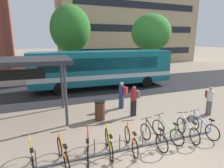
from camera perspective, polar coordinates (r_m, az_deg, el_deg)
The scene contains 21 objects.
ground at distance 7.68m, azimuth 15.64°, elevation -19.60°, with size 200.00×200.00×0.00m, color gray.
bus_lane_asphalt at distance 16.33m, azimuth -6.48°, elevation -1.45°, with size 80.00×7.20×0.01m, color #232326.
city_bus at distance 16.32m, azimuth -2.62°, elevation 4.96°, with size 12.13×3.14×3.20m.
bike_rack at distance 7.64m, azimuth 5.92°, elevation -18.50°, with size 7.79×0.35×0.70m.
parked_bicycle_yellow_0 at distance 7.03m, azimuth -23.15°, elevation -19.88°, with size 0.52×1.72×0.99m.
parked_bicycle_orange_1 at distance 6.91m, azimuth -14.74°, elevation -19.80°, with size 0.52×1.72×0.99m.
parked_bicycle_red_2 at distance 7.06m, azimuth -7.35°, elevation -18.66°, with size 0.62×1.68×0.99m.
parked_bicycle_yellow_3 at distance 7.26m, azimuth -0.97°, elevation -17.56°, with size 0.55×1.70×0.99m.
parked_bicycle_orange_4 at distance 7.47m, azimuth 5.77°, elevation -16.71°, with size 0.52×1.70×0.99m.
parked_bicycle_black_5 at distance 7.85m, azimuth 12.45°, elevation -15.40°, with size 0.52×1.72×0.99m.
parked_bicycle_green_6 at distance 8.37m, azimuth 16.44°, elevation -13.72°, with size 0.52×1.70×0.99m.
parked_bicycle_white_7 at distance 8.80m, azimuth 22.05°, elevation -12.82°, with size 0.54×1.70×0.99m.
parked_bicycle_blue_8 at distance 9.33m, azimuth 25.78°, elevation -11.68°, with size 0.52×1.72×0.99m.
transit_shelter at distance 10.26m, azimuth -27.94°, elevation 5.62°, with size 5.57×3.72×3.23m.
commuter_red_pack_0 at distance 11.42m, azimuth 3.10°, elevation -2.86°, with size 0.57×0.60×1.64m.
commuter_grey_pack_1 at distance 10.33m, azimuth 6.77°, elevation -4.50°, with size 0.55×0.38×1.69m.
commuter_maroon_pack_2 at distance 11.78m, azimuth 27.57°, elevation -3.97°, with size 0.51×0.60×1.61m.
trash_bin at distance 9.92m, azimuth -3.70°, elevation -8.01°, with size 0.55×0.55×1.03m.
street_tree_0 at distance 21.42m, azimuth -12.54°, elevation 16.06°, with size 4.29×4.29×7.79m.
street_tree_1 at distance 22.75m, azimuth 11.82°, elevation 15.07°, with size 4.53×4.53×7.06m.
building_right_wing at distance 38.18m, azimuth 4.53°, elevation 21.14°, with size 25.36×10.09×18.87m.
Camera 1 is at (-4.11, -5.03, 4.09)m, focal length 30.00 mm.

